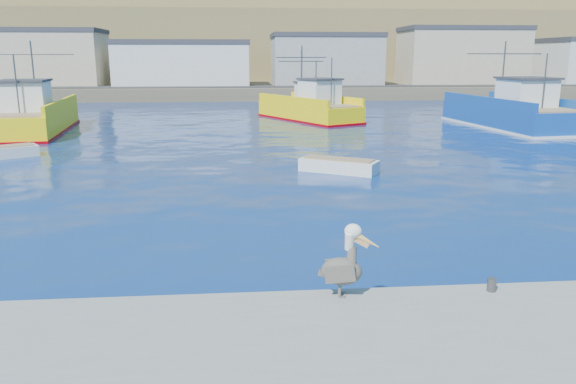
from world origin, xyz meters
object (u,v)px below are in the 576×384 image
object	(u,v)px
skiff_left	(1,153)
skiff_far	(509,114)
trawler_yellow_b	(310,108)
trawler_blue	(511,113)
skiff_mid	(339,167)
trawler_yellow_a	(33,117)
boat_orange	(306,107)
pelican	(344,265)

from	to	relation	value
skiff_left	skiff_far	distance (m)	42.31
trawler_yellow_b	trawler_blue	xyz separation A→B (m)	(15.27, -6.71, 0.12)
trawler_yellow_b	skiff_mid	bearing A→B (deg)	-93.70
skiff_left	skiff_mid	xyz separation A→B (m)	(18.12, -5.49, 0.00)
trawler_blue	skiff_mid	size ratio (longest dim) A/B	3.58
trawler_yellow_a	skiff_left	bearing A→B (deg)	-79.80
trawler_yellow_b	trawler_blue	size ratio (longest dim) A/B	0.84
skiff_mid	skiff_far	distance (m)	31.01
trawler_blue	skiff_far	xyz separation A→B (m)	(3.37, 7.23, -0.89)
skiff_left	skiff_far	bearing A→B (deg)	25.32
trawler_yellow_a	trawler_blue	size ratio (longest dim) A/B	0.96
trawler_yellow_a	skiff_left	xyz separation A→B (m)	(1.99, -11.08, -0.88)
trawler_yellow_b	trawler_yellow_a	bearing A→B (deg)	-163.26
trawler_yellow_b	skiff_mid	world-z (taller)	trawler_yellow_b
trawler_yellow_b	skiff_far	distance (m)	18.66
trawler_blue	skiff_left	size ratio (longest dim) A/B	3.66
trawler_blue	boat_orange	size ratio (longest dim) A/B	1.57
trawler_blue	skiff_left	distance (m)	36.54
skiff_left	trawler_yellow_b	bearing A→B (deg)	41.86
trawler_yellow_b	skiff_left	xyz separation A→B (m)	(-19.61, -17.57, -0.78)
skiff_far	boat_orange	bearing A→B (deg)	177.28
trawler_yellow_b	trawler_blue	bearing A→B (deg)	-23.71
boat_orange	trawler_yellow_a	bearing A→B (deg)	-159.68
skiff_left	pelican	world-z (taller)	pelican
skiff_far	pelican	bearing A→B (deg)	-120.18
skiff_far	trawler_blue	bearing A→B (deg)	-115.00
trawler_yellow_a	trawler_yellow_b	xyz separation A→B (m)	(21.60, 6.50, -0.10)
trawler_yellow_a	skiff_mid	world-z (taller)	trawler_yellow_a
trawler_yellow_b	pelican	xyz separation A→B (m)	(-4.16, -38.68, 0.15)
trawler_blue	boat_orange	distance (m)	17.49
boat_orange	skiff_far	distance (m)	18.90
trawler_blue	skiff_far	size ratio (longest dim) A/B	3.64
skiff_far	pelican	xyz separation A→B (m)	(-22.80, -39.20, 0.91)
skiff_mid	skiff_far	xyz separation A→B (m)	(20.13, 23.58, 0.02)
trawler_blue	pelican	xyz separation A→B (m)	(-19.43, -31.98, 0.03)
trawler_blue	skiff_left	xyz separation A→B (m)	(-34.88, -10.86, -0.91)
trawler_yellow_a	pelican	world-z (taller)	trawler_yellow_a
trawler_yellow_b	skiff_far	xyz separation A→B (m)	(18.64, 0.52, -0.76)
boat_orange	skiff_left	xyz separation A→B (m)	(-19.38, -18.99, -0.78)
trawler_yellow_b	skiff_left	distance (m)	26.34
trawler_yellow_b	skiff_mid	size ratio (longest dim) A/B	3.02
skiff_left	skiff_far	xyz separation A→B (m)	(38.25, 18.09, 0.02)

